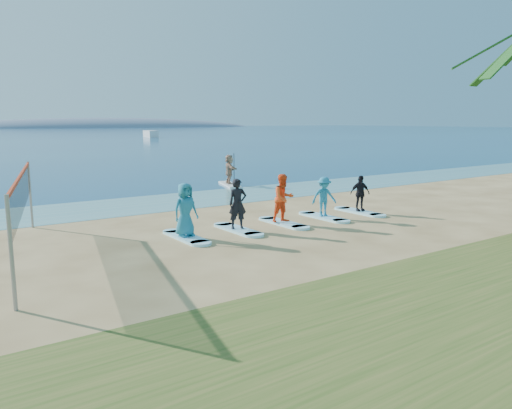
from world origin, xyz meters
TOP-DOWN VIEW (x-y plane):
  - ground at (0.00, 0.00)m, footprint 600.00×600.00m
  - shallow_water at (0.00, 10.50)m, footprint 600.00×600.00m
  - island_ridge at (95.00, 300.00)m, footprint 220.00×56.00m
  - volleyball_net at (-7.24, 3.52)m, footprint 2.13×8.86m
  - paddleboard at (6.42, 14.15)m, footprint 1.57×3.07m
  - paddleboarder at (6.42, 14.15)m, footprint 0.95×1.75m
  - boat_offshore_b at (39.05, 102.83)m, footprint 3.20×7.07m
  - surfboard_0 at (-2.28, 2.96)m, footprint 0.70×2.20m
  - student_0 at (-2.28, 2.96)m, footprint 0.95×0.68m
  - surfboard_1 at (-0.17, 2.96)m, footprint 0.70×2.20m
  - student_1 at (-0.17, 2.96)m, footprint 0.76×0.60m
  - surfboard_2 at (1.94, 2.96)m, footprint 0.70×2.20m
  - student_2 at (1.94, 2.96)m, footprint 0.94×0.75m
  - surfboard_3 at (4.06, 2.96)m, footprint 0.70×2.20m
  - student_3 at (4.06, 2.96)m, footprint 1.20×0.93m
  - surfboard_4 at (6.17, 2.96)m, footprint 0.70×2.20m
  - student_4 at (6.17, 2.96)m, footprint 0.99×0.66m

SIDE VIEW (x-z plane):
  - ground at x=0.00m, z-range 0.00..0.00m
  - island_ridge at x=95.00m, z-range -9.00..9.00m
  - boat_offshore_b at x=39.05m, z-range -0.81..0.81m
  - shallow_water at x=0.00m, z-range 0.01..0.01m
  - surfboard_0 at x=-2.28m, z-range 0.00..0.09m
  - surfboard_1 at x=-0.17m, z-range 0.00..0.09m
  - surfboard_2 at x=1.94m, z-range 0.00..0.09m
  - surfboard_3 at x=4.06m, z-range 0.00..0.09m
  - surfboard_4 at x=6.17m, z-range 0.00..0.09m
  - paddleboard at x=6.42m, z-range 0.00..0.12m
  - student_4 at x=6.17m, z-range 0.09..1.65m
  - student_3 at x=4.06m, z-range 0.09..1.72m
  - student_1 at x=-0.17m, z-range 0.09..1.92m
  - student_0 at x=-2.28m, z-range 0.09..1.92m
  - paddleboarder at x=6.42m, z-range 0.12..1.92m
  - student_2 at x=1.94m, z-range 0.09..1.96m
  - volleyball_net at x=-7.24m, z-range 0.65..3.15m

